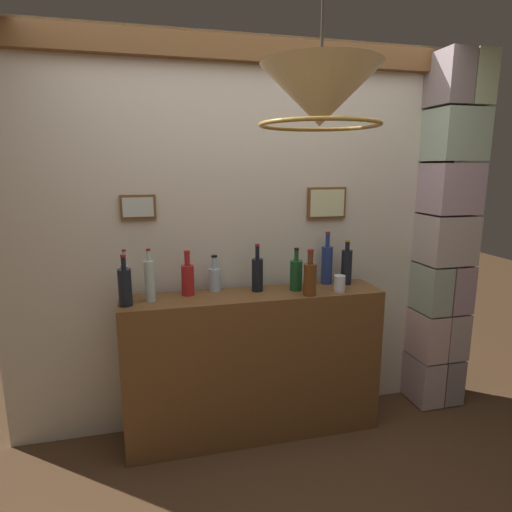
# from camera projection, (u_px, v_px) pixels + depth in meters

# --- Properties ---
(panelled_rear_partition) EXTENTS (3.06, 0.15, 2.52)m
(panelled_rear_partition) POSITION_uv_depth(u_px,v_px,m) (245.00, 228.00, 2.83)
(panelled_rear_partition) COLOR beige
(panelled_rear_partition) RESTS_ON ground
(stone_pillar) EXTENTS (0.35, 0.35, 2.46)m
(stone_pillar) POSITION_uv_depth(u_px,v_px,m) (443.00, 239.00, 3.05)
(stone_pillar) COLOR #BCA1A4
(stone_pillar) RESTS_ON ground
(bar_shelf_unit) EXTENTS (1.63, 0.34, 0.96)m
(bar_shelf_unit) POSITION_uv_depth(u_px,v_px,m) (254.00, 365.00, 2.77)
(bar_shelf_unit) COLOR brown
(bar_shelf_unit) RESTS_ON ground
(liquor_bottle_brandy) EXTENTS (0.08, 0.08, 0.29)m
(liquor_bottle_brandy) POSITION_uv_depth(u_px,v_px,m) (310.00, 278.00, 2.62)
(liquor_bottle_brandy) COLOR brown
(liquor_bottle_brandy) RESTS_ON bar_shelf_unit
(liquor_bottle_scotch) EXTENTS (0.07, 0.07, 0.35)m
(liquor_bottle_scotch) POSITION_uv_depth(u_px,v_px,m) (327.00, 264.00, 2.88)
(liquor_bottle_scotch) COLOR navy
(liquor_bottle_scotch) RESTS_ON bar_shelf_unit
(liquor_bottle_bourbon) EXTENTS (0.05, 0.05, 0.31)m
(liquor_bottle_bourbon) POSITION_uv_depth(u_px,v_px,m) (126.00, 281.00, 2.53)
(liquor_bottle_bourbon) COLOR #ADB4C5
(liquor_bottle_bourbon) RESTS_ON bar_shelf_unit
(liquor_bottle_rye) EXTENTS (0.08, 0.08, 0.30)m
(liquor_bottle_rye) POSITION_uv_depth(u_px,v_px,m) (125.00, 286.00, 2.42)
(liquor_bottle_rye) COLOR black
(liquor_bottle_rye) RESTS_ON bar_shelf_unit
(liquor_bottle_tequila) EXTENTS (0.06, 0.06, 0.31)m
(liquor_bottle_tequila) POSITION_uv_depth(u_px,v_px,m) (150.00, 280.00, 2.50)
(liquor_bottle_tequila) COLOR silver
(liquor_bottle_tequila) RESTS_ON bar_shelf_unit
(liquor_bottle_gin) EXTENTS (0.07, 0.07, 0.30)m
(liquor_bottle_gin) POSITION_uv_depth(u_px,v_px,m) (347.00, 266.00, 2.87)
(liquor_bottle_gin) COLOR black
(liquor_bottle_gin) RESTS_ON bar_shelf_unit
(liquor_bottle_sherry) EXTENTS (0.07, 0.07, 0.30)m
(liquor_bottle_sherry) POSITION_uv_depth(u_px,v_px,m) (257.00, 274.00, 2.71)
(liquor_bottle_sherry) COLOR black
(liquor_bottle_sherry) RESTS_ON bar_shelf_unit
(liquor_bottle_vermouth) EXTENTS (0.08, 0.08, 0.27)m
(liquor_bottle_vermouth) POSITION_uv_depth(u_px,v_px,m) (296.00, 274.00, 2.73)
(liquor_bottle_vermouth) COLOR #174E24
(liquor_bottle_vermouth) RESTS_ON bar_shelf_unit
(liquor_bottle_mezcal) EXTENTS (0.08, 0.08, 0.23)m
(liquor_bottle_mezcal) POSITION_uv_depth(u_px,v_px,m) (215.00, 278.00, 2.73)
(liquor_bottle_mezcal) COLOR #A4BBCB
(liquor_bottle_mezcal) RESTS_ON bar_shelf_unit
(liquor_bottle_amaro) EXTENTS (0.08, 0.08, 0.28)m
(liquor_bottle_amaro) POSITION_uv_depth(u_px,v_px,m) (188.00, 278.00, 2.63)
(liquor_bottle_amaro) COLOR #A71F20
(liquor_bottle_amaro) RESTS_ON bar_shelf_unit
(glass_tumbler_rocks) EXTENTS (0.06, 0.06, 0.09)m
(glass_tumbler_rocks) POSITION_uv_depth(u_px,v_px,m) (308.00, 280.00, 2.80)
(glass_tumbler_rocks) COLOR silver
(glass_tumbler_rocks) RESTS_ON bar_shelf_unit
(glass_tumbler_highball) EXTENTS (0.07, 0.07, 0.10)m
(glass_tumbler_highball) POSITION_uv_depth(u_px,v_px,m) (340.00, 283.00, 2.71)
(glass_tumbler_highball) COLOR silver
(glass_tumbler_highball) RESTS_ON bar_shelf_unit
(pendant_lamp) EXTENTS (0.47, 0.47, 0.62)m
(pendant_lamp) POSITION_uv_depth(u_px,v_px,m) (320.00, 97.00, 1.62)
(pendant_lamp) COLOR beige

